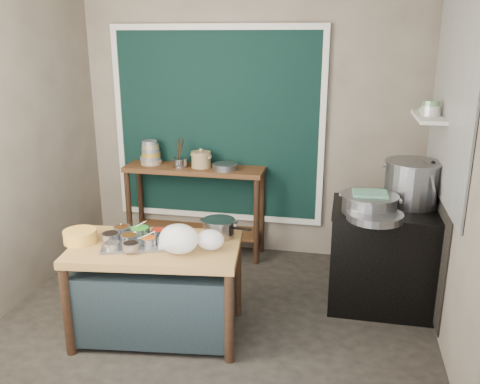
% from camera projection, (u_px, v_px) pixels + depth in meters
% --- Properties ---
extents(floor, '(3.50, 3.00, 0.02)m').
position_uv_depth(floor, '(216.00, 319.00, 4.21)').
color(floor, '#302B25').
rests_on(floor, ground).
extents(back_wall, '(3.50, 0.02, 2.80)m').
position_uv_depth(back_wall, '(251.00, 122.00, 5.21)').
color(back_wall, gray).
rests_on(back_wall, floor).
extents(left_wall, '(0.02, 3.00, 2.80)m').
position_uv_depth(left_wall, '(5.00, 144.00, 4.15)').
color(left_wall, gray).
rests_on(left_wall, floor).
extents(right_wall, '(0.02, 3.00, 2.80)m').
position_uv_depth(right_wall, '(464.00, 165.00, 3.45)').
color(right_wall, gray).
rests_on(right_wall, floor).
extents(curtain_panel, '(2.10, 0.02, 1.90)m').
position_uv_depth(curtain_panel, '(217.00, 126.00, 5.26)').
color(curtain_panel, black).
rests_on(curtain_panel, back_wall).
extents(curtain_frame, '(2.22, 0.03, 2.02)m').
position_uv_depth(curtain_frame, '(217.00, 126.00, 5.25)').
color(curtain_frame, beige).
rests_on(curtain_frame, back_wall).
extents(tile_panel, '(0.02, 1.70, 1.70)m').
position_uv_depth(tile_panel, '(453.00, 90.00, 3.84)').
color(tile_panel, '#B2B2AA').
rests_on(tile_panel, right_wall).
extents(soot_patch, '(0.01, 1.30, 1.30)m').
position_uv_depth(soot_patch, '(434.00, 227.00, 4.27)').
color(soot_patch, black).
rests_on(soot_patch, right_wall).
extents(wall_shelf, '(0.22, 0.70, 0.03)m').
position_uv_depth(wall_shelf, '(429.00, 117.00, 4.21)').
color(wall_shelf, beige).
rests_on(wall_shelf, right_wall).
extents(prep_table, '(1.33, 0.87, 0.75)m').
position_uv_depth(prep_table, '(158.00, 290.00, 3.90)').
color(prep_table, olive).
rests_on(prep_table, floor).
extents(back_counter, '(1.45, 0.40, 0.95)m').
position_uv_depth(back_counter, '(196.00, 210.00, 5.38)').
color(back_counter, '#502B17').
rests_on(back_counter, floor).
extents(stove_block, '(0.90, 0.68, 0.85)m').
position_uv_depth(stove_block, '(384.00, 258.00, 4.33)').
color(stove_block, black).
rests_on(stove_block, floor).
extents(stove_top, '(0.92, 0.69, 0.03)m').
position_uv_depth(stove_top, '(389.00, 210.00, 4.20)').
color(stove_top, black).
rests_on(stove_top, stove_block).
extents(condiment_tray, '(0.61, 0.52, 0.02)m').
position_uv_depth(condiment_tray, '(138.00, 242.00, 3.80)').
color(condiment_tray, gray).
rests_on(condiment_tray, prep_table).
extents(condiment_bowls, '(0.54, 0.41, 0.06)m').
position_uv_depth(condiment_bowls, '(136.00, 237.00, 3.81)').
color(condiment_bowls, gray).
rests_on(condiment_bowls, condiment_tray).
extents(yellow_basin, '(0.29, 0.29, 0.10)m').
position_uv_depth(yellow_basin, '(80.00, 236.00, 3.82)').
color(yellow_basin, gold).
rests_on(yellow_basin, prep_table).
extents(saucepan, '(0.28, 0.28, 0.14)m').
position_uv_depth(saucepan, '(219.00, 228.00, 3.92)').
color(saucepan, gray).
rests_on(saucepan, prep_table).
extents(plastic_bag_a, '(0.31, 0.28, 0.22)m').
position_uv_depth(plastic_bag_a, '(179.00, 239.00, 3.61)').
color(plastic_bag_a, white).
rests_on(plastic_bag_a, prep_table).
extents(plastic_bag_b, '(0.21, 0.18, 0.15)m').
position_uv_depth(plastic_bag_b, '(210.00, 240.00, 3.68)').
color(plastic_bag_b, white).
rests_on(plastic_bag_b, prep_table).
extents(bowl_stack, '(0.22, 0.22, 0.25)m').
position_uv_depth(bowl_stack, '(150.00, 154.00, 5.33)').
color(bowl_stack, tan).
rests_on(bowl_stack, back_counter).
extents(utensil_cup, '(0.20, 0.20, 0.09)m').
position_uv_depth(utensil_cup, '(180.00, 163.00, 5.22)').
color(utensil_cup, gray).
rests_on(utensil_cup, back_counter).
extents(ceramic_crock, '(0.28, 0.28, 0.14)m').
position_uv_depth(ceramic_crock, '(201.00, 160.00, 5.20)').
color(ceramic_crock, '#90774E').
rests_on(ceramic_crock, back_counter).
extents(wide_bowl, '(0.30, 0.30, 0.06)m').
position_uv_depth(wide_bowl, '(225.00, 167.00, 5.11)').
color(wide_bowl, gray).
rests_on(wide_bowl, back_counter).
extents(stock_pot, '(0.56, 0.56, 0.37)m').
position_uv_depth(stock_pot, '(412.00, 183.00, 4.23)').
color(stock_pot, gray).
rests_on(stock_pot, stove_top).
extents(pot_lid, '(0.14, 0.40, 0.39)m').
position_uv_depth(pot_lid, '(428.00, 184.00, 4.17)').
color(pot_lid, gray).
rests_on(pot_lid, stove_top).
extents(steamer, '(0.55, 0.55, 0.15)m').
position_uv_depth(steamer, '(369.00, 204.00, 4.07)').
color(steamer, gray).
rests_on(steamer, stove_top).
extents(green_cloth, '(0.28, 0.22, 0.02)m').
position_uv_depth(green_cloth, '(370.00, 193.00, 4.04)').
color(green_cloth, '#528E6F').
rests_on(green_cloth, steamer).
extents(shallow_pan, '(0.49, 0.49, 0.06)m').
position_uv_depth(shallow_pan, '(375.00, 216.00, 3.92)').
color(shallow_pan, gray).
rests_on(shallow_pan, stove_top).
extents(shelf_bowl_stack, '(0.15, 0.15, 0.12)m').
position_uv_depth(shelf_bowl_stack, '(431.00, 109.00, 4.14)').
color(shelf_bowl_stack, silver).
rests_on(shelf_bowl_stack, wall_shelf).
extents(shelf_bowl_green, '(0.17, 0.17, 0.05)m').
position_uv_depth(shelf_bowl_green, '(427.00, 110.00, 4.34)').
color(shelf_bowl_green, gray).
rests_on(shelf_bowl_green, wall_shelf).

